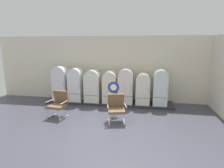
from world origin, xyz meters
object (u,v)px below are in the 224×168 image
Objects in this scene: refrigerator_4 at (126,85)px; refrigerator_6 at (160,86)px; armchair_left at (59,103)px; armchair_right at (116,107)px; refrigerator_3 at (110,86)px; sign_stand at (114,101)px; refrigerator_2 at (93,85)px; refrigerator_1 at (76,83)px; refrigerator_0 at (61,82)px; refrigerator_5 at (143,88)px.

refrigerator_4 is 1.53m from refrigerator_6.
armchair_left is 1.00× the size of armchair_right.
refrigerator_6 reaches higher than refrigerator_3.
sign_stand reaches higher than armchair_right.
refrigerator_1 is at bearing 178.31° from refrigerator_2.
refrigerator_6 reaches higher than armchair_right.
refrigerator_3 is 1.44× the size of armchair_right.
refrigerator_0 reaches higher than armchair_right.
refrigerator_5 is (3.91, 0.01, -0.13)m from refrigerator_0.
refrigerator_1 is 1.04× the size of refrigerator_2.
refrigerator_4 is 1.00× the size of refrigerator_6.
refrigerator_1 is 2.64m from sign_stand.
armchair_right is (1.40, -1.94, -0.35)m from refrigerator_2.
armchair_right is (2.22, -1.96, -0.39)m from refrigerator_1.
refrigerator_2 reaches higher than refrigerator_3.
refrigerator_6 is at bearing -0.16° from refrigerator_1.
armchair_left is (-0.87, -1.82, -0.35)m from refrigerator_2.
refrigerator_4 is at bearing -178.47° from refrigerator_5.
refrigerator_5 is at bearing 56.36° from sign_stand.
refrigerator_0 is 3.91m from refrigerator_5.
refrigerator_0 reaches higher than refrigerator_1.
armchair_right is (-0.92, -1.96, -0.30)m from refrigerator_5.
refrigerator_2 is at bearing 125.83° from armchair_right.
refrigerator_5 is at bearing -0.02° from refrigerator_1.
refrigerator_6 is (2.26, -0.03, 0.07)m from refrigerator_3.
refrigerator_3 is (0.81, 0.04, -0.02)m from refrigerator_2.
refrigerator_1 reaches higher than sign_stand.
armchair_right is 0.71× the size of sign_stand.
armchair_left is (-2.42, -1.82, -0.40)m from refrigerator_4.
refrigerator_5 is at bearing 0.13° from refrigerator_0.
refrigerator_0 is 1.17× the size of refrigerator_5.
sign_stand reaches higher than armchair_left.
refrigerator_4 is at bearing -179.60° from refrigerator_6.
armchair_left is at bearing -68.65° from refrigerator_0.
refrigerator_2 is 3.07m from refrigerator_6.
sign_stand is at bearing -100.78° from refrigerator_4.
refrigerator_4 is at bearing -0.52° from refrigerator_1.
armchair_right is (2.99, -1.95, -0.43)m from refrigerator_0.
refrigerator_1 is 0.99× the size of refrigerator_4.
refrigerator_0 is at bearing -179.41° from refrigerator_3.
refrigerator_3 is at bearing 47.73° from armchair_left.
refrigerator_6 reaches higher than refrigerator_2.
refrigerator_4 is 3.05m from armchair_left.
armchair_right is at bearing -3.04° from armchair_left.
refrigerator_1 is (0.76, 0.01, -0.04)m from refrigerator_0.
refrigerator_2 is at bearing 64.32° from armchair_left.
refrigerator_4 is 1.13× the size of refrigerator_5.
refrigerator_5 is (0.78, 0.02, -0.10)m from refrigerator_4.
refrigerator_1 is 1.88m from armchair_left.
refrigerator_5 is 1.38× the size of armchair_left.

